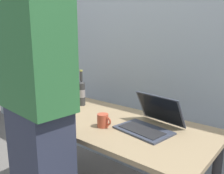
% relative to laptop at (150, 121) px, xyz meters
% --- Properties ---
extents(desk, '(1.56, 0.70, 0.75)m').
position_rel_laptop_xyz_m(desk, '(-0.34, -0.06, -0.16)').
color(desk, '#9E8460').
rests_on(desk, ground).
extents(laptop, '(0.39, 0.38, 0.22)m').
position_rel_laptop_xyz_m(laptop, '(0.00, 0.00, 0.00)').
color(laptop, '#383D4C').
rests_on(laptop, desk).
extents(beer_bottle_green, '(0.07, 0.07, 0.31)m').
position_rel_laptop_xyz_m(beer_bottle_green, '(-0.91, -0.02, 0.07)').
color(beer_bottle_green, '#472B14').
rests_on(beer_bottle_green, desk).
extents(beer_bottle_amber, '(0.06, 0.06, 0.31)m').
position_rel_laptop_xyz_m(beer_bottle_amber, '(-0.73, 0.08, 0.07)').
color(beer_bottle_amber, '#333333').
rests_on(beer_bottle_amber, desk).
extents(person_figure, '(0.44, 0.30, 1.80)m').
position_rel_laptop_xyz_m(person_figure, '(-0.34, -0.60, 0.11)').
color(person_figure, '#2D3347').
rests_on(person_figure, ground).
extents(coffee_mug, '(0.11, 0.08, 0.09)m').
position_rel_laptop_xyz_m(coffee_mug, '(-0.26, -0.17, -0.01)').
color(coffee_mug, '#BF4C33').
rests_on(coffee_mug, desk).
extents(back_wall, '(6.00, 0.10, 2.60)m').
position_rel_laptop_xyz_m(back_wall, '(-0.34, 0.60, 0.50)').
color(back_wall, '#99A3AD').
rests_on(back_wall, ground).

